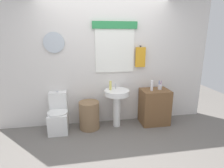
# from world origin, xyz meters

# --- Properties ---
(ground_plane) EXTENTS (8.00, 8.00, 0.00)m
(ground_plane) POSITION_xyz_m (0.00, 0.00, 0.00)
(ground_plane) COLOR slate
(back_wall) EXTENTS (4.40, 0.18, 2.60)m
(back_wall) POSITION_xyz_m (0.00, 1.15, 1.31)
(back_wall) COLOR silver
(back_wall) RESTS_ON ground_plane
(toilet) EXTENTS (0.38, 0.51, 0.76)m
(toilet) POSITION_xyz_m (-0.97, 0.89, 0.29)
(toilet) COLOR white
(toilet) RESTS_ON ground_plane
(laundry_hamper) EXTENTS (0.40, 0.40, 0.56)m
(laundry_hamper) POSITION_xyz_m (-0.37, 0.85, 0.28)
(laundry_hamper) COLOR #846647
(laundry_hamper) RESTS_ON ground_plane
(pedestal_sink) EXTENTS (0.50, 0.50, 0.77)m
(pedestal_sink) POSITION_xyz_m (0.19, 0.85, 0.58)
(pedestal_sink) COLOR white
(pedestal_sink) RESTS_ON ground_plane
(faucet) EXTENTS (0.03, 0.03, 0.10)m
(faucet) POSITION_xyz_m (0.19, 0.97, 0.82)
(faucet) COLOR silver
(faucet) RESTS_ON pedestal_sink
(wooden_cabinet) EXTENTS (0.58, 0.44, 0.74)m
(wooden_cabinet) POSITION_xyz_m (1.00, 0.85, 0.37)
(wooden_cabinet) COLOR brown
(wooden_cabinet) RESTS_ON ground_plane
(soap_bottle) EXTENTS (0.05, 0.05, 0.18)m
(soap_bottle) POSITION_xyz_m (0.07, 0.90, 0.86)
(soap_bottle) COLOR #DBD166
(soap_bottle) RESTS_ON pedestal_sink
(lotion_bottle) EXTENTS (0.05, 0.05, 0.21)m
(lotion_bottle) POSITION_xyz_m (0.90, 0.81, 0.84)
(lotion_bottle) COLOR white
(lotion_bottle) RESTS_ON wooden_cabinet
(toothbrush_cup) EXTENTS (0.08, 0.08, 0.19)m
(toothbrush_cup) POSITION_xyz_m (1.10, 0.87, 0.79)
(toothbrush_cup) COLOR silver
(toothbrush_cup) RESTS_ON wooden_cabinet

